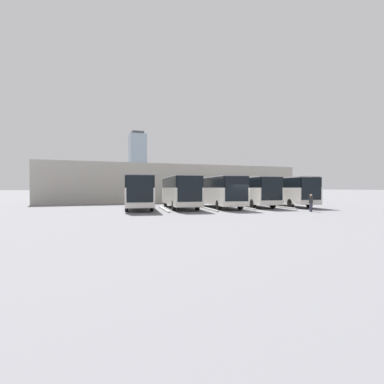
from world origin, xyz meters
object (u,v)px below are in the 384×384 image
(bus_1, at_px, (250,190))
(pedestrian, at_px, (311,202))
(bus_0, at_px, (285,190))
(bus_3, at_px, (180,191))
(bus_4, at_px, (138,191))
(bus_2, at_px, (219,191))

(bus_1, distance_m, pedestrian, 8.69)
(bus_0, xyz_separation_m, bus_3, (13.18, -0.57, 0.00))
(bus_1, bearing_deg, bus_4, 7.07)
(bus_3, bearing_deg, bus_0, -173.66)
(bus_3, bearing_deg, pedestrian, 148.32)
(bus_1, relative_size, bus_4, 1.00)
(pedestrian, bearing_deg, bus_0, -136.90)
(bus_2, bearing_deg, bus_4, 1.66)
(bus_2, bearing_deg, pedestrian, 134.08)
(bus_3, bearing_deg, bus_4, 2.81)
(bus_1, xyz_separation_m, bus_2, (4.39, 0.70, 0.00))
(bus_0, height_order, pedestrian, bus_0)
(bus_0, distance_m, pedestrian, 8.62)
(bus_2, relative_size, bus_4, 1.00)
(bus_1, bearing_deg, bus_3, 9.21)
(bus_0, height_order, bus_1, same)
(bus_0, xyz_separation_m, bus_4, (17.57, -1.04, 0.00))
(bus_3, xyz_separation_m, bus_4, (4.39, -0.46, 0.00))
(bus_0, xyz_separation_m, bus_2, (8.79, 0.07, 0.00))
(bus_4, bearing_deg, bus_2, -178.34)
(bus_4, bearing_deg, bus_0, -174.54)
(bus_3, distance_m, bus_4, 4.42)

